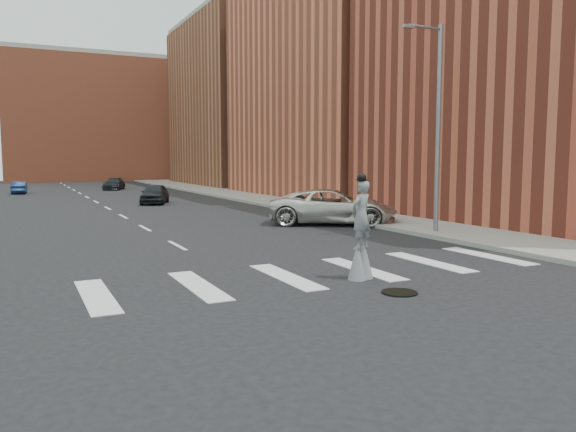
% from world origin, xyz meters
% --- Properties ---
extents(ground_plane, '(160.00, 160.00, 0.00)m').
position_xyz_m(ground_plane, '(0.00, 0.00, 0.00)').
color(ground_plane, black).
rests_on(ground_plane, ground).
extents(sidewalk_right, '(5.00, 90.00, 0.18)m').
position_xyz_m(sidewalk_right, '(12.50, 25.00, 0.09)').
color(sidewalk_right, gray).
rests_on(sidewalk_right, ground).
extents(manhole, '(0.90, 0.90, 0.04)m').
position_xyz_m(manhole, '(3.00, -2.00, 0.02)').
color(manhole, black).
rests_on(manhole, ground).
extents(building_near, '(16.00, 20.00, 22.00)m').
position_xyz_m(building_near, '(22.00, 8.00, 11.00)').
color(building_near, '#9B3B2A').
rests_on(building_near, ground).
extents(building_mid, '(16.00, 22.00, 24.00)m').
position_xyz_m(building_mid, '(22.00, 30.00, 12.00)').
color(building_mid, '#CA5F3F').
rests_on(building_mid, ground).
extents(building_far, '(16.00, 22.00, 20.00)m').
position_xyz_m(building_far, '(22.00, 54.00, 10.00)').
color(building_far, '#985438').
rests_on(building_far, ground).
extents(building_backdrop, '(26.00, 14.00, 18.00)m').
position_xyz_m(building_backdrop, '(6.00, 78.00, 9.00)').
color(building_backdrop, '#CA5F3F').
rests_on(building_backdrop, ground).
extents(streetlight, '(2.05, 0.20, 9.00)m').
position_xyz_m(streetlight, '(10.90, 6.00, 4.90)').
color(streetlight, slate).
rests_on(streetlight, ground).
extents(stilt_performer, '(0.82, 0.69, 2.95)m').
position_xyz_m(stilt_performer, '(3.05, -0.16, 1.21)').
color(stilt_performer, black).
rests_on(stilt_performer, ground).
extents(suv_crossing, '(7.07, 5.90, 1.79)m').
position_xyz_m(suv_crossing, '(9.00, 11.47, 0.90)').
color(suv_crossing, beige).
rests_on(suv_crossing, ground).
extents(car_near, '(3.17, 4.63, 1.46)m').
position_xyz_m(car_near, '(3.73, 28.43, 0.73)').
color(car_near, black).
rests_on(car_near, ground).
extents(car_mid, '(1.48, 3.62, 1.17)m').
position_xyz_m(car_mid, '(-5.21, 45.80, 0.58)').
color(car_mid, navy).
rests_on(car_mid, ground).
extents(car_far, '(3.16, 4.62, 1.24)m').
position_xyz_m(car_far, '(3.96, 48.85, 0.62)').
color(car_far, black).
rests_on(car_far, ground).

